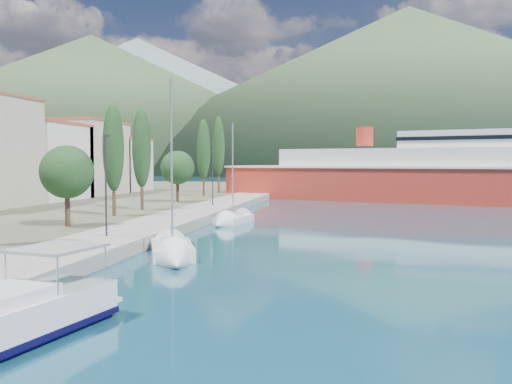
# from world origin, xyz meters

# --- Properties ---
(ground) EXTENTS (1400.00, 1400.00, 0.00)m
(ground) POSITION_xyz_m (0.00, 120.00, 0.00)
(ground) COLOR navy
(quay) EXTENTS (5.00, 88.00, 0.80)m
(quay) POSITION_xyz_m (-9.00, 26.00, 0.40)
(quay) COLOR gray
(quay) RESTS_ON ground
(hills_far) EXTENTS (1480.00, 900.00, 180.00)m
(hills_far) POSITION_xyz_m (138.59, 618.73, 77.39)
(hills_far) COLOR slate
(hills_far) RESTS_ON ground
(hills_near) EXTENTS (1010.00, 520.00, 115.00)m
(hills_near) POSITION_xyz_m (98.04, 372.50, 49.18)
(hills_near) COLOR #395031
(hills_near) RESTS_ON ground
(town_buildings) EXTENTS (9.20, 69.20, 11.30)m
(town_buildings) POSITION_xyz_m (-32.00, 36.91, 5.57)
(town_buildings) COLOR beige
(town_buildings) RESTS_ON land_strip
(tree_row) EXTENTS (3.84, 62.45, 11.26)m
(tree_row) POSITION_xyz_m (-14.38, 31.66, 5.93)
(tree_row) COLOR #47301E
(tree_row) RESTS_ON land_strip
(lamp_posts) EXTENTS (0.15, 48.30, 6.06)m
(lamp_posts) POSITION_xyz_m (-9.00, 14.24, 4.08)
(lamp_posts) COLOR #2D2D33
(lamp_posts) RESTS_ON quay
(sailboat_near) EXTENTS (4.75, 7.73, 10.68)m
(sailboat_near) POSITION_xyz_m (-3.71, 9.94, 0.29)
(sailboat_near) COLOR silver
(sailboat_near) RESTS_ON ground
(sailboat_mid) EXTENTS (3.01, 6.63, 9.40)m
(sailboat_mid) POSITION_xyz_m (-4.87, 27.53, 0.27)
(sailboat_mid) COLOR silver
(sailboat_mid) RESTS_ON ground
(ferry) EXTENTS (54.51, 27.27, 10.65)m
(ferry) POSITION_xyz_m (13.96, 60.09, 3.24)
(ferry) COLOR red
(ferry) RESTS_ON ground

